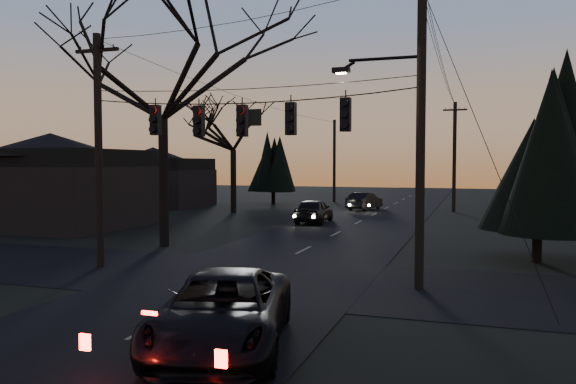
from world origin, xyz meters
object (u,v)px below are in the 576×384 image
(utility_pole_far_r, at_px, (454,212))
(evergreen_right, at_px, (539,148))
(bare_tree_left, at_px, (162,68))
(suv_near, at_px, (223,312))
(utility_pole_right, at_px, (419,289))
(sedan_oncoming_a, at_px, (314,211))
(sedan_oncoming_b, at_px, (365,201))
(utility_pole_left, at_px, (101,267))
(utility_pole_far_l, at_px, (334,202))

(utility_pole_far_r, distance_m, evergreen_right, 22.63)
(bare_tree_left, height_order, suv_near, bare_tree_left)
(utility_pole_right, bearing_deg, sedan_oncoming_a, 115.60)
(sedan_oncoming_a, bearing_deg, bare_tree_left, 70.46)
(utility_pole_far_r, relative_size, sedan_oncoming_b, 1.98)
(utility_pole_far_r, xyz_separation_m, bare_tree_left, (-11.94, -22.80, 8.13))
(suv_near, distance_m, sedan_oncoming_b, 34.73)
(evergreen_right, relative_size, suv_near, 1.40)
(utility_pole_left, relative_size, utility_pole_far_r, 1.00)
(utility_pole_right, distance_m, evergreen_right, 8.49)
(utility_pole_far_r, bearing_deg, suv_near, -95.44)
(utility_pole_far_l, bearing_deg, utility_pole_far_r, -34.82)
(utility_pole_left, relative_size, suv_near, 1.56)
(suv_near, bearing_deg, utility_pole_right, 49.60)
(utility_pole_left, xyz_separation_m, sedan_oncoming_b, (4.58, 27.68, 0.71))
(utility_pole_far_l, distance_m, bare_tree_left, 31.86)
(suv_near, bearing_deg, sedan_oncoming_b, 81.36)
(utility_pole_far_r, distance_m, utility_pole_far_l, 14.01)
(utility_pole_far_r, distance_m, sedan_oncoming_b, 6.97)
(utility_pole_left, bearing_deg, utility_pole_far_l, 90.00)
(utility_pole_left, bearing_deg, evergreen_right, 21.78)
(utility_pole_far_l, distance_m, sedan_oncoming_b, 9.52)
(utility_pole_far_l, height_order, bare_tree_left, bare_tree_left)
(bare_tree_left, xyz_separation_m, suv_near, (8.62, -12.06, -7.37))
(sedan_oncoming_b, bearing_deg, sedan_oncoming_a, 96.03)
(utility_pole_right, height_order, suv_near, utility_pole_right)
(bare_tree_left, relative_size, sedan_oncoming_a, 2.60)
(bare_tree_left, bearing_deg, suv_near, -54.45)
(utility_pole_left, relative_size, sedan_oncoming_a, 1.90)
(bare_tree_left, distance_m, sedan_oncoming_b, 24.20)
(utility_pole_far_r, bearing_deg, evergreen_right, -79.96)
(bare_tree_left, bearing_deg, utility_pole_left, -85.21)
(utility_pole_left, distance_m, sedan_oncoming_a, 17.38)
(sedan_oncoming_b, bearing_deg, utility_pole_right, 116.71)
(evergreen_right, distance_m, sedan_oncoming_b, 24.38)
(utility_pole_left, relative_size, utility_pole_far_l, 1.06)
(utility_pole_right, height_order, sedan_oncoming_a, utility_pole_right)
(evergreen_right, relative_size, sedan_oncoming_a, 1.71)
(utility_pole_far_r, xyz_separation_m, utility_pole_far_l, (-11.50, 8.00, 0.00))
(utility_pole_right, xyz_separation_m, sedan_oncoming_a, (-8.16, 17.04, 0.76))
(utility_pole_far_r, relative_size, sedan_oncoming_a, 1.90)
(utility_pole_far_l, bearing_deg, bare_tree_left, -90.81)
(sedan_oncoming_a, bearing_deg, utility_pole_far_l, -81.88)
(sedan_oncoming_a, height_order, sedan_oncoming_b, sedan_oncoming_a)
(suv_near, relative_size, sedan_oncoming_a, 1.22)
(bare_tree_left, distance_m, evergreen_right, 16.27)
(bare_tree_left, bearing_deg, utility_pole_far_r, 62.37)
(utility_pole_left, distance_m, bare_tree_left, 9.66)
(bare_tree_left, bearing_deg, utility_pole_far_l, 89.19)
(utility_pole_far_r, bearing_deg, utility_pole_far_l, 145.18)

